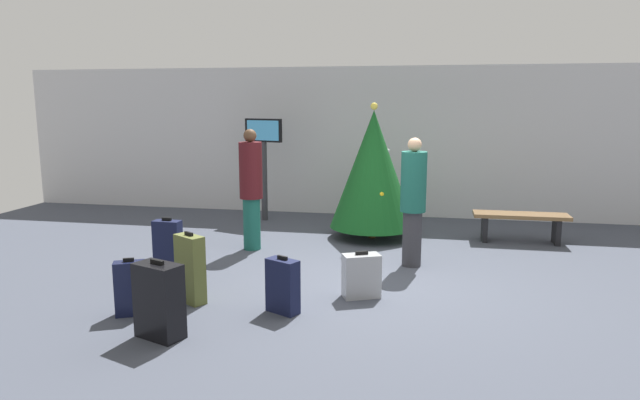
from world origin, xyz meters
TOP-DOWN VIEW (x-y plane):
  - ground_plane at (0.00, 0.00)m, footprint 16.00×16.00m
  - back_wall at (0.00, 4.30)m, footprint 16.00×0.20m
  - holiday_tree at (-0.24, 2.26)m, footprint 1.44×1.44m
  - flight_info_kiosk at (-2.45, 3.32)m, footprint 0.78×0.32m
  - waiting_bench at (2.17, 2.41)m, footprint 1.50×0.44m
  - traveller_0 at (-2.01, 1.15)m, footprint 0.36×0.36m
  - traveller_1 at (0.47, 0.72)m, footprint 0.50×0.50m
  - suitcase_0 at (-0.85, -1.36)m, footprint 0.40×0.32m
  - suitcase_1 at (-0.07, -0.71)m, footprint 0.48×0.38m
  - suitcase_2 at (-1.86, -2.23)m, footprint 0.53×0.41m
  - suitcase_3 at (-1.97, -1.25)m, footprint 0.41×0.35m
  - suitcase_4 at (-2.59, -0.54)m, footprint 0.36×0.17m
  - suitcase_5 at (-2.44, -1.75)m, footprint 0.36×0.28m

SIDE VIEW (x-z plane):
  - ground_plane at x=0.00m, z-range 0.00..0.00m
  - suitcase_1 at x=-0.07m, z-range -0.02..0.54m
  - suitcase_5 at x=-2.44m, z-range -0.02..0.62m
  - suitcase_0 at x=-0.85m, z-range -0.02..0.62m
  - waiting_bench at x=2.17m, z-range 0.12..0.60m
  - suitcase_2 at x=-1.86m, z-range -0.02..0.76m
  - suitcase_4 at x=-2.59m, z-range -0.02..0.81m
  - suitcase_3 at x=-1.97m, z-range -0.02..0.81m
  - traveller_1 at x=0.47m, z-range 0.05..1.85m
  - traveller_0 at x=-2.01m, z-range 0.05..1.93m
  - holiday_tree at x=-0.24m, z-range 0.04..2.31m
  - flight_info_kiosk at x=-2.45m, z-range 0.36..2.32m
  - back_wall at x=0.00m, z-range 0.00..2.97m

